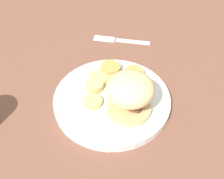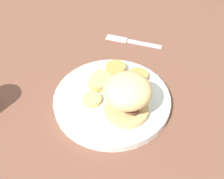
# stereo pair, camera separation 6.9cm
# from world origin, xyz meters

# --- Properties ---
(ground_plane) EXTENTS (4.00, 4.00, 0.00)m
(ground_plane) POSITION_xyz_m (0.00, 0.00, 0.00)
(ground_plane) COLOR brown
(dinner_plate) EXTENTS (0.27, 0.27, 0.02)m
(dinner_plate) POSITION_xyz_m (0.00, 0.00, 0.01)
(dinner_plate) COLOR silver
(dinner_plate) RESTS_ON ground_plane
(sandwich) EXTENTS (0.10, 0.10, 0.10)m
(sandwich) POSITION_xyz_m (-0.03, -0.05, 0.07)
(sandwich) COLOR tan
(sandwich) RESTS_ON dinner_plate
(potato_round_0) EXTENTS (0.04, 0.04, 0.02)m
(potato_round_0) POSITION_xyz_m (0.02, 0.05, 0.03)
(potato_round_0) COLOR #DBB766
(potato_round_0) RESTS_ON dinner_plate
(potato_round_1) EXTENTS (0.05, 0.05, 0.01)m
(potato_round_1) POSITION_xyz_m (0.08, -0.03, 0.03)
(potato_round_1) COLOR #BC8942
(potato_round_1) RESTS_ON dinner_plate
(potato_round_2) EXTENTS (0.04, 0.04, 0.01)m
(potato_round_2) POSITION_xyz_m (0.06, 0.01, 0.03)
(potato_round_2) COLOR tan
(potato_round_2) RESTS_ON dinner_plate
(potato_round_3) EXTENTS (0.04, 0.04, 0.01)m
(potato_round_3) POSITION_xyz_m (-0.03, 0.04, 0.03)
(potato_round_3) COLOR #DBB766
(potato_round_3) RESTS_ON dinner_plate
(potato_round_4) EXTENTS (0.05, 0.05, 0.01)m
(potato_round_4) POSITION_xyz_m (0.05, 0.05, 0.03)
(potato_round_4) COLOR #DBB766
(potato_round_4) RESTS_ON dinner_plate
(potato_round_5) EXTENTS (0.05, 0.05, 0.02)m
(potato_round_5) POSITION_xyz_m (0.08, 0.03, 0.03)
(potato_round_5) COLOR #BC8942
(potato_round_5) RESTS_ON dinner_plate
(fork) EXTENTS (0.03, 0.16, 0.00)m
(fork) POSITION_xyz_m (0.24, 0.04, 0.00)
(fork) COLOR silver
(fork) RESTS_ON ground_plane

